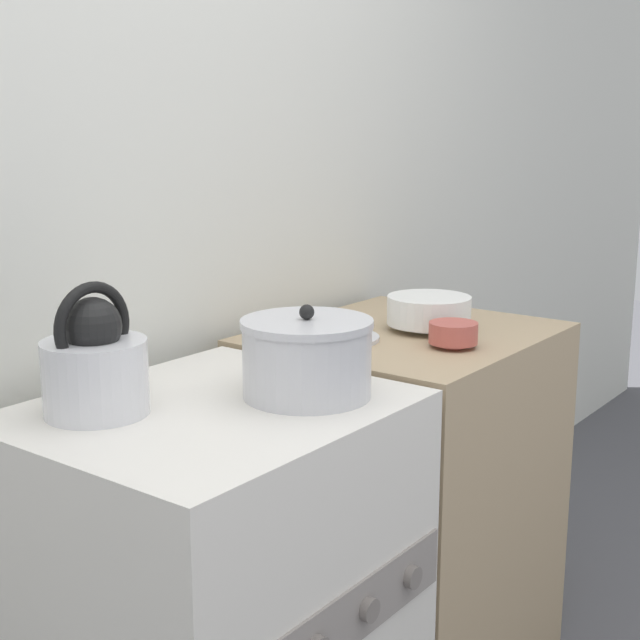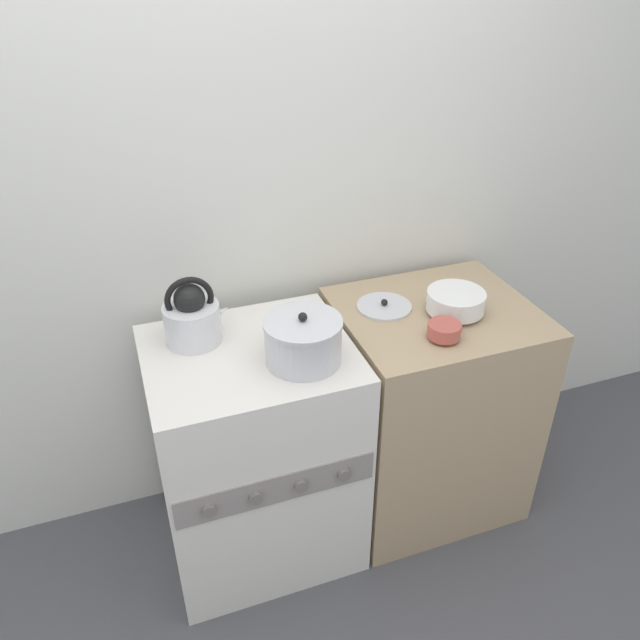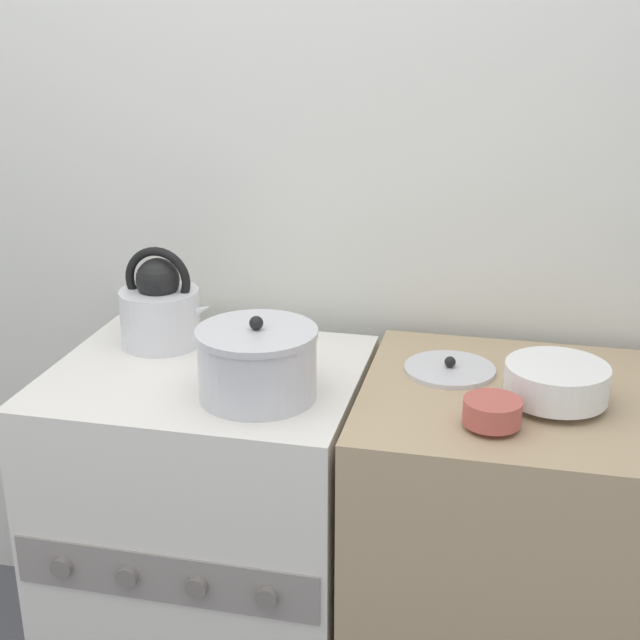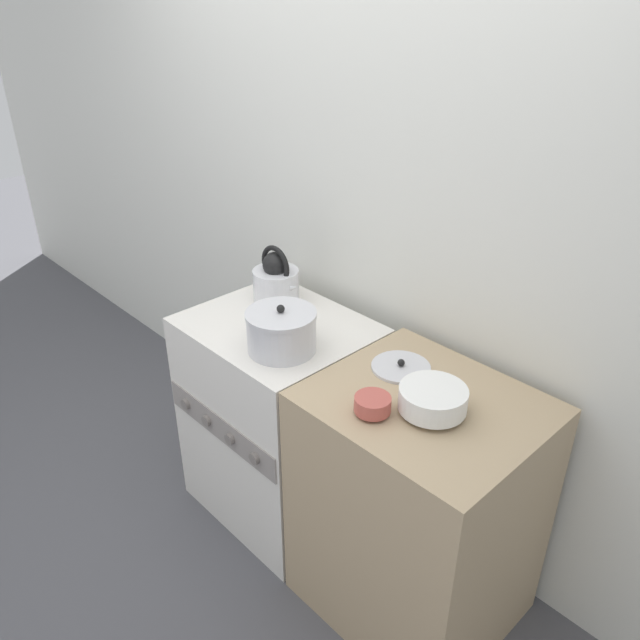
% 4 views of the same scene
% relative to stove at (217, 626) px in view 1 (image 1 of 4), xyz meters
% --- Properties ---
extents(wall_back, '(7.00, 0.06, 2.50)m').
position_rel_stove_xyz_m(wall_back, '(0.00, 0.38, 0.81)').
color(wall_back, silver).
rests_on(wall_back, ground_plane).
extents(stove, '(0.67, 0.59, 0.88)m').
position_rel_stove_xyz_m(stove, '(0.00, 0.00, 0.00)').
color(stove, silver).
rests_on(stove, ground_plane).
extents(counter, '(0.69, 0.60, 0.88)m').
position_rel_stove_xyz_m(counter, '(0.69, 0.01, 0.00)').
color(counter, tan).
rests_on(counter, ground_plane).
extents(kettle, '(0.22, 0.18, 0.23)m').
position_rel_stove_xyz_m(kettle, '(-0.15, 0.13, 0.53)').
color(kettle, silver).
rests_on(kettle, stove).
extents(cooking_pot, '(0.24, 0.24, 0.17)m').
position_rel_stove_xyz_m(cooking_pot, '(0.15, -0.10, 0.51)').
color(cooking_pot, silver).
rests_on(cooking_pot, stove).
extents(enamel_bowl, '(0.20, 0.20, 0.08)m').
position_rel_stove_xyz_m(enamel_bowl, '(0.74, -0.02, 0.49)').
color(enamel_bowl, white).
rests_on(enamel_bowl, counter).
extents(small_ceramic_bowl, '(0.11, 0.11, 0.06)m').
position_rel_stove_xyz_m(small_ceramic_bowl, '(0.62, -0.15, 0.48)').
color(small_ceramic_bowl, '#B75147').
rests_on(small_ceramic_bowl, counter).
extents(loose_pot_lid, '(0.20, 0.20, 0.03)m').
position_rel_stove_xyz_m(loose_pot_lid, '(0.52, 0.10, 0.45)').
color(loose_pot_lid, silver).
rests_on(loose_pot_lid, counter).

